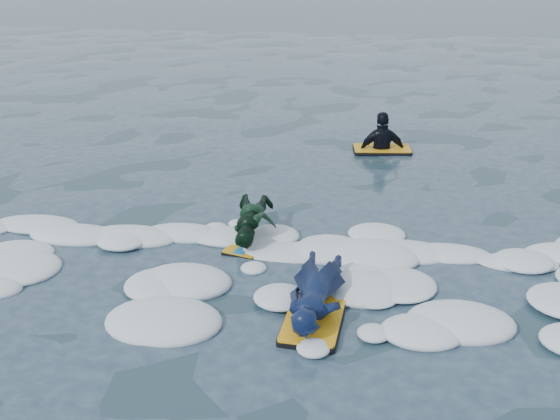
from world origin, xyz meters
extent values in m
plane|color=#182C3A|center=(0.00, 0.00, 0.00)|extent=(120.00, 120.00, 0.00)
cube|color=black|center=(0.55, -0.34, 0.04)|extent=(0.69, 1.17, 0.06)
cube|color=orange|center=(0.55, -0.34, 0.08)|extent=(0.66, 1.14, 0.02)
imported|color=#0A184C|center=(0.55, -0.09, 0.25)|extent=(0.71, 1.72, 0.41)
cube|color=black|center=(-0.46, 1.49, 0.03)|extent=(0.71, 0.96, 0.04)
cube|color=orange|center=(-0.46, 1.49, 0.06)|extent=(0.68, 0.94, 0.02)
cube|color=#1978BF|center=(-0.46, 1.49, 0.07)|extent=(0.39, 0.83, 0.01)
imported|color=black|center=(-0.46, 1.69, 0.27)|extent=(0.65, 1.30, 0.49)
cube|color=black|center=(1.24, 5.99, 0.04)|extent=(1.14, 0.72, 0.05)
cube|color=orange|center=(1.24, 5.99, 0.07)|extent=(1.12, 0.69, 0.02)
imported|color=black|center=(1.24, 5.99, -0.04)|extent=(1.01, 0.58, 1.62)
camera|label=1|loc=(1.13, -6.90, 4.04)|focal=45.00mm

